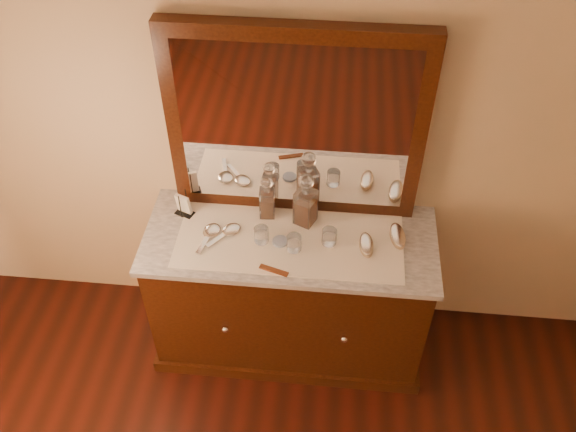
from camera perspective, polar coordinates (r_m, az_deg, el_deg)
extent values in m
plane|color=tan|center=(2.84, 0.79, 9.91)|extent=(4.50, 4.50, 0.00)
cube|color=black|center=(3.31, 0.17, -7.36)|extent=(1.40, 0.55, 0.82)
cube|color=black|center=(3.61, 0.16, -11.01)|extent=(1.46, 0.59, 0.08)
sphere|color=silver|center=(3.14, -5.89, -10.50)|extent=(0.04, 0.04, 0.04)
sphere|color=silver|center=(3.10, 5.29, -11.40)|extent=(0.04, 0.04, 0.04)
cube|color=white|center=(2.99, 0.19, -2.30)|extent=(1.44, 0.59, 0.03)
cube|color=black|center=(2.83, 0.69, 8.50)|extent=(1.20, 0.08, 1.00)
cube|color=white|center=(2.80, 0.63, 8.10)|extent=(1.06, 0.01, 0.86)
cube|color=white|center=(2.96, 0.15, -2.36)|extent=(1.10, 0.45, 0.00)
cylinder|color=silver|center=(2.95, -0.74, -2.39)|extent=(0.09, 0.09, 0.01)
cube|color=brown|center=(2.83, -1.34, -5.11)|extent=(0.14, 0.07, 0.01)
cube|color=black|center=(3.14, -9.62, 0.27)|extent=(0.11, 0.09, 0.01)
cylinder|color=black|center=(3.08, -10.07, 0.86)|extent=(0.01, 0.01, 0.14)
cylinder|color=black|center=(3.11, -9.47, 1.50)|extent=(0.01, 0.01, 0.14)
cube|color=white|center=(3.10, -9.76, 1.12)|extent=(0.08, 0.06, 0.12)
cube|color=#9C4716|center=(3.05, -1.95, 0.90)|extent=(0.07, 0.07, 0.11)
cube|color=white|center=(3.04, -1.96, 1.23)|extent=(0.08, 0.08, 0.16)
cylinder|color=white|center=(2.97, -2.00, 2.53)|extent=(0.03, 0.03, 0.03)
sphere|color=white|center=(2.95, -2.02, 3.17)|extent=(0.07, 0.07, 0.06)
cube|color=#9C4716|center=(3.01, 1.64, 0.45)|extent=(0.10, 0.10, 0.14)
cube|color=white|center=(2.99, 1.65, 0.85)|extent=(0.12, 0.12, 0.19)
cylinder|color=white|center=(2.91, 1.69, 2.48)|extent=(0.05, 0.05, 0.03)
sphere|color=white|center=(2.88, 1.71, 3.28)|extent=(0.10, 0.10, 0.08)
ellipsoid|color=tan|center=(2.94, 7.33, -2.84)|extent=(0.08, 0.16, 0.02)
ellipsoid|color=silver|center=(2.93, 7.37, -2.59)|extent=(0.08, 0.16, 0.02)
ellipsoid|color=tan|center=(3.01, 10.21, -1.99)|extent=(0.10, 0.17, 0.02)
ellipsoid|color=silver|center=(2.99, 10.25, -1.73)|extent=(0.10, 0.17, 0.02)
ellipsoid|color=silver|center=(3.02, -7.16, -1.35)|extent=(0.11, 0.12, 0.02)
cube|color=silver|center=(2.96, -7.89, -2.62)|extent=(0.05, 0.14, 0.01)
ellipsoid|color=silver|center=(3.01, -5.33, -1.27)|extent=(0.13, 0.13, 0.02)
cube|color=silver|center=(2.98, -6.65, -2.21)|extent=(0.10, 0.12, 0.01)
cylinder|color=white|center=(2.94, -2.51, -1.76)|extent=(0.07, 0.07, 0.08)
cylinder|color=white|center=(2.93, 3.88, -1.93)|extent=(0.07, 0.07, 0.08)
cylinder|color=white|center=(2.90, 0.57, -2.53)|extent=(0.07, 0.07, 0.08)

